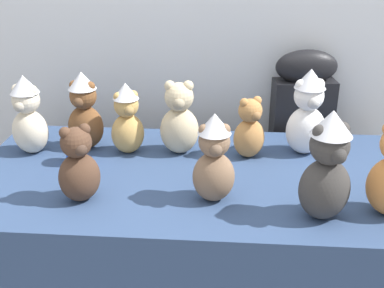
# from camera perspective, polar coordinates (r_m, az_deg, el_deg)

# --- Properties ---
(display_table) EXTENTS (1.64, 0.85, 0.73)m
(display_table) POSITION_cam_1_polar(r_m,az_deg,el_deg) (2.04, 0.00, -12.56)
(display_table) COLOR navy
(display_table) RESTS_ON ground_plane
(instrument_case) EXTENTS (0.29, 0.15, 1.07)m
(instrument_case) POSITION_cam_1_polar(r_m,az_deg,el_deg) (2.45, 12.07, -1.66)
(instrument_case) COLOR black
(instrument_case) RESTS_ON ground_plane
(teddy_bear_sand) EXTENTS (0.16, 0.14, 0.30)m
(teddy_bear_sand) POSITION_cam_1_polar(r_m,az_deg,el_deg) (1.96, -1.47, 2.78)
(teddy_bear_sand) COLOR #CCB78E
(teddy_bear_sand) RESTS_ON display_table
(teddy_bear_honey) EXTENTS (0.17, 0.16, 0.29)m
(teddy_bear_honey) POSITION_cam_1_polar(r_m,az_deg,el_deg) (1.98, -7.48, 2.83)
(teddy_bear_honey) COLOR tan
(teddy_bear_honey) RESTS_ON display_table
(teddy_bear_charcoal) EXTENTS (0.20, 0.18, 0.36)m
(teddy_bear_charcoal) POSITION_cam_1_polar(r_m,az_deg,el_deg) (1.55, 15.28, -2.62)
(teddy_bear_charcoal) COLOR #383533
(teddy_bear_charcoal) RESTS_ON display_table
(teddy_bear_caramel) EXTENTS (0.16, 0.16, 0.25)m
(teddy_bear_caramel) POSITION_cam_1_polar(r_m,az_deg,el_deg) (1.94, 6.63, 1.66)
(teddy_bear_caramel) COLOR #B27A42
(teddy_bear_caramel) RESTS_ON display_table
(teddy_bear_cream) EXTENTS (0.17, 0.15, 0.32)m
(teddy_bear_cream) POSITION_cam_1_polar(r_m,az_deg,el_deg) (2.06, -18.35, 3.09)
(teddy_bear_cream) COLOR beige
(teddy_bear_cream) RESTS_ON display_table
(teddy_bear_cocoa) EXTENTS (0.18, 0.17, 0.27)m
(teddy_bear_cocoa) POSITION_cam_1_polar(r_m,az_deg,el_deg) (1.66, -12.93, -2.53)
(teddy_bear_cocoa) COLOR #4C3323
(teddy_bear_cocoa) RESTS_ON display_table
(teddy_bear_chestnut) EXTENTS (0.16, 0.14, 0.32)m
(teddy_bear_chestnut) POSITION_cam_1_polar(r_m,az_deg,el_deg) (2.05, -12.28, 3.67)
(teddy_bear_chestnut) COLOR brown
(teddy_bear_chestnut) RESTS_ON display_table
(teddy_bear_snow) EXTENTS (0.18, 0.16, 0.35)m
(teddy_bear_snow) POSITION_cam_1_polar(r_m,az_deg,el_deg) (2.00, 13.14, 3.47)
(teddy_bear_snow) COLOR white
(teddy_bear_snow) RESTS_ON display_table
(teddy_bear_mocha) EXTENTS (0.15, 0.14, 0.31)m
(teddy_bear_mocha) POSITION_cam_1_polar(r_m,az_deg,el_deg) (1.61, 2.54, -1.76)
(teddy_bear_mocha) COLOR #7F6047
(teddy_bear_mocha) RESTS_ON display_table
(party_cup_blue) EXTENTS (0.08, 0.08, 0.11)m
(party_cup_blue) POSITION_cam_1_polar(r_m,az_deg,el_deg) (1.95, -13.19, -0.69)
(party_cup_blue) COLOR blue
(party_cup_blue) RESTS_ON display_table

